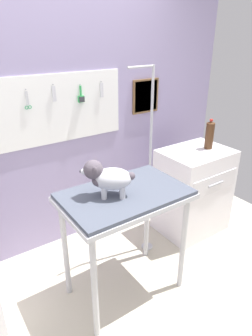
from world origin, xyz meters
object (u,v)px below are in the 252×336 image
grooming_table (125,205)px  cabinet_right (193,191)px  soda_bottle (210,135)px  dog (107,177)px  grooming_arm (149,174)px

grooming_table → cabinet_right: grooming_table is taller
grooming_table → soda_bottle: size_ratio=3.10×
dog → soda_bottle: 1.37m
grooming_arm → soda_bottle: bearing=-0.9°
soda_bottle → grooming_table: bearing=-166.1°
grooming_table → dog: 0.28m
grooming_arm → grooming_table: bearing=-146.5°
grooming_arm → dog: 0.71m
cabinet_right → soda_bottle: bearing=-4.6°
grooming_table → grooming_arm: bearing=33.5°
dog → cabinet_right: (1.20, 0.28, -0.61)m
dog → soda_bottle: (1.34, 0.27, -0.02)m
grooming_table → dog: bearing=167.8°
cabinet_right → grooming_arm: bearing=-180.0°
grooming_arm → dog: grooming_arm is taller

